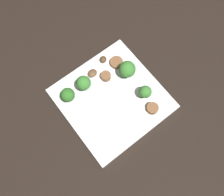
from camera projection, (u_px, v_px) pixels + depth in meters
name	position (u px, v px, depth m)	size (l,w,h in m)	color
ground_plane	(112.00, 100.00, 0.64)	(1.40, 1.40, 0.00)	black
plate	(112.00, 99.00, 0.64)	(0.25, 0.25, 0.02)	white
fork	(106.00, 119.00, 0.61)	(0.17, 0.08, 0.00)	silver
broccoli_floret_0	(145.00, 92.00, 0.61)	(0.03, 0.03, 0.04)	#408630
broccoli_floret_1	(127.00, 69.00, 0.62)	(0.04, 0.04, 0.05)	#408630
broccoli_floret_2	(84.00, 83.00, 0.60)	(0.04, 0.04, 0.06)	#408630
broccoli_floret_3	(68.00, 95.00, 0.59)	(0.04, 0.04, 0.06)	#347525
sausage_slice_0	(106.00, 76.00, 0.64)	(0.03, 0.03, 0.02)	brown
sausage_slice_1	(116.00, 62.00, 0.66)	(0.03, 0.03, 0.01)	brown
sausage_slice_4	(152.00, 108.00, 0.61)	(0.03, 0.03, 0.02)	brown
mushroom_0	(92.00, 73.00, 0.65)	(0.03, 0.02, 0.01)	brown
mushroom_2	(103.00, 59.00, 0.66)	(0.02, 0.02, 0.01)	#4C331E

